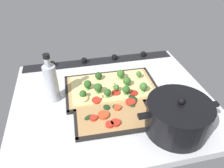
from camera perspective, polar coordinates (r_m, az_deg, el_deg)
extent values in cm
cube|color=silver|center=(92.20, 0.08, -4.22)|extent=(82.52, 69.33, 3.00)
cube|color=black|center=(116.39, -3.32, 6.17)|extent=(79.22, 7.00, 0.80)
cylinder|color=black|center=(121.59, 8.34, 7.91)|extent=(2.80, 2.80, 1.80)
cylinder|color=black|center=(117.15, 0.67, 7.17)|extent=(2.80, 2.80, 1.80)
cylinder|color=black|center=(114.93, -7.41, 6.25)|extent=(2.80, 2.80, 1.80)
cylinder|color=black|center=(115.07, -15.62, 5.19)|extent=(2.80, 2.80, 1.80)
cube|color=black|center=(95.50, -0.17, -1.25)|extent=(40.57, 25.82, 0.50)
cube|color=black|center=(104.94, -1.48, 2.78)|extent=(40.19, 1.83, 1.30)
cube|color=black|center=(86.18, 1.45, -5.75)|extent=(40.19, 1.83, 1.30)
cube|color=black|center=(100.25, 10.81, 0.31)|extent=(1.60, 25.21, 1.30)
cube|color=black|center=(94.13, -11.88, -2.49)|extent=(1.60, 25.21, 1.30)
cube|color=tan|center=(95.06, -0.17, -0.89)|extent=(38.13, 23.38, 1.00)
cube|color=#EFDB8C|center=(94.64, -0.17, -0.55)|extent=(35.07, 21.05, 0.40)
cone|color=#4D8B3F|center=(88.09, -1.22, -3.08)|extent=(1.67, 1.67, 1.21)
sphere|color=#2D5B23|center=(87.01, -1.23, -2.19)|extent=(3.04, 3.04, 3.04)
cone|color=#68AD54|center=(91.04, 1.12, -1.67)|extent=(1.44, 1.44, 1.03)
sphere|color=#427533|center=(90.14, 1.13, -0.91)|extent=(2.62, 2.62, 2.62)
cone|color=#427635|center=(98.62, -3.57, 1.47)|extent=(1.78, 1.78, 0.80)
sphere|color=#264C1C|center=(97.72, -3.60, 2.25)|extent=(3.24, 3.24, 3.24)
cone|color=#5B9F46|center=(94.61, 3.95, -0.10)|extent=(1.94, 1.94, 1.12)
sphere|color=#386B28|center=(93.52, 4.00, 0.84)|extent=(3.53, 3.53, 3.53)
cone|color=#4D8B3F|center=(92.83, -6.44, -0.99)|extent=(1.87, 1.87, 1.29)
sphere|color=#2D5B23|center=(91.70, -6.52, -0.02)|extent=(3.41, 3.41, 3.41)
cone|color=#5B9F46|center=(98.76, 2.31, 1.77)|extent=(1.96, 1.96, 1.38)
sphere|color=#386B28|center=(97.64, 2.34, 2.76)|extent=(3.56, 3.56, 3.56)
cone|color=#4D8B3F|center=(88.43, -7.65, -3.39)|extent=(1.59, 1.59, 0.96)
sphere|color=#2D5B23|center=(87.46, -7.73, -2.59)|extent=(2.90, 2.90, 2.90)
cone|color=#4D8B3F|center=(89.75, 3.76, -2.40)|extent=(1.77, 1.77, 1.01)
sphere|color=#2D5B23|center=(88.71, 3.81, -1.53)|extent=(3.21, 3.21, 3.21)
cone|color=#68AD54|center=(91.85, 8.24, -1.61)|extent=(1.86, 1.86, 1.30)
sphere|color=#427533|center=(90.71, 8.34, -0.64)|extent=(3.39, 3.39, 3.39)
cone|color=#4D8B3F|center=(90.51, -3.66, -1.92)|extent=(1.94, 1.94, 1.26)
sphere|color=#2D5B23|center=(89.33, -3.71, -0.92)|extent=(3.53, 3.53, 3.53)
cone|color=#68AD54|center=(99.93, 7.08, 1.92)|extent=(1.41, 1.41, 1.29)
sphere|color=#427533|center=(99.05, 7.15, 2.69)|extent=(2.56, 2.56, 2.56)
ellipsoid|color=#EFDB8C|center=(87.18, -7.31, -3.90)|extent=(4.88, 5.02, 1.42)
ellipsoid|color=#EFDB8C|center=(94.64, -0.26, 0.05)|extent=(3.67, 4.56, 1.42)
ellipsoid|color=#EFDB8C|center=(96.57, -7.47, 0.36)|extent=(2.32, 2.83, 0.90)
ellipsoid|color=#EFDB8C|center=(88.27, -3.02, -3.22)|extent=(2.05, 2.62, 0.90)
cube|color=black|center=(84.10, -0.09, -7.37)|extent=(29.96, 25.36, 0.50)
cube|color=black|center=(92.55, -1.44, -2.34)|extent=(29.25, 2.10, 1.30)
cube|color=black|center=(75.88, 1.60, -13.05)|extent=(29.25, 2.10, 1.30)
cube|color=black|center=(86.86, 9.08, -5.89)|extent=(1.95, 24.50, 1.30)
cube|color=black|center=(83.08, -9.73, -8.31)|extent=(1.95, 24.50, 1.30)
cube|color=tan|center=(83.62, -0.09, -7.02)|extent=(27.49, 22.89, 0.90)
cylinder|color=#B22319|center=(90.57, 5.79, -2.52)|extent=(3.45, 3.45, 1.00)
cylinder|color=#D14723|center=(80.44, -2.29, -8.24)|extent=(4.16, 4.16, 1.00)
cylinder|color=#D14723|center=(83.42, 1.65, -6.28)|extent=(2.85, 2.85, 1.00)
cylinder|color=red|center=(86.86, -4.12, -4.36)|extent=(3.94, 3.94, 1.00)
cylinder|color=red|center=(90.07, 1.11, -2.57)|extent=(3.61, 3.61, 1.00)
cylinder|color=red|center=(77.06, -0.63, -10.68)|extent=(2.97, 2.97, 1.00)
cylinder|color=red|center=(86.16, 4.96, -4.80)|extent=(4.04, 4.04, 1.00)
cylinder|color=red|center=(77.64, 0.95, -10.24)|extent=(3.46, 3.46, 1.00)
cylinder|color=red|center=(79.55, -4.93, -8.99)|extent=(2.75, 2.75, 1.00)
ellipsoid|color=#193819|center=(88.25, 5.94, -3.81)|extent=(2.23, 3.96, 0.60)
ellipsoid|color=#193819|center=(85.30, 5.11, -5.40)|extent=(3.95, 4.14, 0.60)
ellipsoid|color=#193819|center=(84.02, 0.92, -5.99)|extent=(3.35, 3.41, 0.60)
ellipsoid|color=#193819|center=(83.73, -1.47, -6.18)|extent=(2.74, 3.18, 0.60)
ellipsoid|color=#193819|center=(88.81, 5.03, -3.45)|extent=(2.90, 3.22, 0.60)
ellipsoid|color=#193819|center=(80.18, -6.24, -8.76)|extent=(3.99, 3.33, 0.60)
cylinder|color=black|center=(77.74, 16.99, -8.52)|extent=(21.66, 21.66, 10.85)
cylinder|color=black|center=(73.95, 17.76, -5.27)|extent=(22.09, 22.09, 0.80)
sphere|color=black|center=(72.95, 17.99, -4.31)|extent=(2.40, 2.40, 2.40)
cube|color=black|center=(81.84, 25.26, -4.97)|extent=(3.60, 2.00, 1.20)
cube|color=black|center=(70.75, 8.33, -8.38)|extent=(3.60, 2.00, 1.20)
cylinder|color=#B7BCC6|center=(88.73, -15.73, 0.12)|extent=(5.07, 5.07, 15.96)
cylinder|color=#B7BCC6|center=(83.66, -16.79, 5.54)|extent=(2.28, 2.28, 3.50)
cylinder|color=black|center=(82.48, -17.09, 7.07)|extent=(2.53, 2.53, 1.60)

